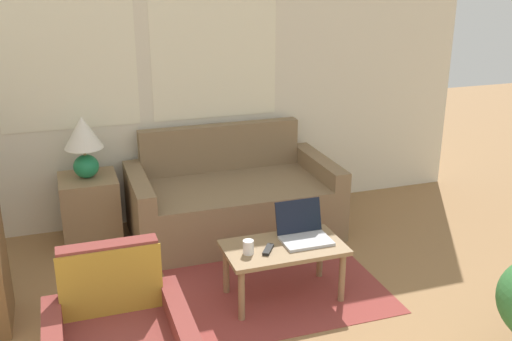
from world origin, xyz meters
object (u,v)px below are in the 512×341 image
Objects in this scene: laptop at (303,231)px; tv_remote at (268,250)px; coffee_table at (284,253)px; cup_navy at (248,247)px; couch at (232,201)px; table_lamp at (84,141)px.

tv_remote is (-0.29, -0.10, -0.05)m from laptop.
coffee_table is 2.45× the size of laptop.
tv_remote is (-0.13, -0.04, 0.06)m from coffee_table.
cup_navy is at bearing -172.85° from coffee_table.
couch is at bearing 85.30° from tv_remote.
couch is 1.13m from laptop.
table_lamp is 3.36× the size of tv_remote.
laptop is at bearing 19.02° from coffee_table.
table_lamp is 1.68m from cup_navy.
table_lamp is at bearing 172.71° from couch.
cup_navy is (-0.43, -0.09, -0.01)m from laptop.
couch is at bearing -7.29° from table_lamp.
cup_navy is (-0.26, -0.03, 0.10)m from coffee_table.
laptop is at bearing -42.76° from table_lamp.
couch reaches higher than coffee_table.
coffee_table is 0.28m from cup_navy.
couch is at bearing 91.39° from coffee_table.
cup_navy reaches higher than tv_remote.
table_lamp is 1.89m from laptop.
couch is 5.12× the size of laptop.
tv_remote is at bearing -94.70° from couch.
couch reaches higher than cup_navy.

